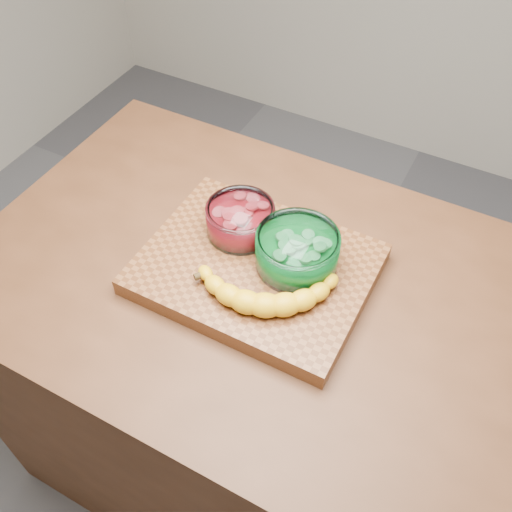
% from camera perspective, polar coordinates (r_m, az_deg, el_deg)
% --- Properties ---
extents(ground, '(3.50, 3.50, 0.00)m').
position_cam_1_polar(ground, '(1.95, 0.00, -18.95)').
color(ground, '#505054').
rests_on(ground, ground).
extents(counter, '(1.20, 0.80, 0.90)m').
position_cam_1_polar(counter, '(1.54, 0.00, -12.59)').
color(counter, '#4E2B17').
rests_on(counter, ground).
extents(cutting_board, '(0.45, 0.35, 0.04)m').
position_cam_1_polar(cutting_board, '(1.15, 0.00, -1.31)').
color(cutting_board, brown).
rests_on(cutting_board, counter).
extents(bowl_red, '(0.14, 0.14, 0.07)m').
position_cam_1_polar(bowl_red, '(1.17, -1.56, 3.63)').
color(bowl_red, white).
rests_on(bowl_red, cutting_board).
extents(bowl_green, '(0.16, 0.16, 0.08)m').
position_cam_1_polar(bowl_green, '(1.11, 4.13, 0.51)').
color(bowl_green, white).
rests_on(bowl_green, cutting_board).
extents(banana, '(0.29, 0.19, 0.04)m').
position_cam_1_polar(banana, '(1.08, 0.88, -2.59)').
color(banana, gold).
rests_on(banana, cutting_board).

